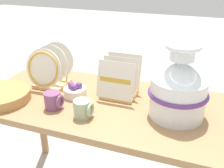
{
  "coord_description": "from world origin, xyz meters",
  "views": [
    {
      "loc": [
        0.43,
        -1.15,
        1.41
      ],
      "look_at": [
        0.0,
        0.0,
        0.85
      ],
      "focal_mm": 42.0,
      "sensor_mm": 36.0,
      "label": 1
    }
  ],
  "objects_px": {
    "mug_plum_glaze": "(53,101)",
    "fruit_bowl": "(75,91)",
    "ceramic_vase": "(179,87)",
    "mug_sage_glaze": "(83,109)",
    "dish_rack_round_plates": "(50,71)",
    "dish_rack_square_plates": "(120,84)",
    "wicker_charger_stack": "(1,96)"
  },
  "relations": [
    {
      "from": "dish_rack_round_plates",
      "to": "mug_plum_glaze",
      "type": "relative_size",
      "value": 2.67
    },
    {
      "from": "wicker_charger_stack",
      "to": "ceramic_vase",
      "type": "bearing_deg",
      "value": 10.75
    },
    {
      "from": "dish_rack_round_plates",
      "to": "mug_plum_glaze",
      "type": "height_order",
      "value": "dish_rack_round_plates"
    },
    {
      "from": "mug_plum_glaze",
      "to": "dish_rack_square_plates",
      "type": "bearing_deg",
      "value": 42.66
    },
    {
      "from": "ceramic_vase",
      "to": "mug_plum_glaze",
      "type": "bearing_deg",
      "value": -166.12
    },
    {
      "from": "mug_plum_glaze",
      "to": "mug_sage_glaze",
      "type": "height_order",
      "value": "same"
    },
    {
      "from": "ceramic_vase",
      "to": "wicker_charger_stack",
      "type": "bearing_deg",
      "value": -169.25
    },
    {
      "from": "dish_rack_round_plates",
      "to": "mug_plum_glaze",
      "type": "xyz_separation_m",
      "value": [
        0.16,
        -0.22,
        -0.05
      ]
    },
    {
      "from": "wicker_charger_stack",
      "to": "fruit_bowl",
      "type": "bearing_deg",
      "value": 27.6
    },
    {
      "from": "dish_rack_round_plates",
      "to": "dish_rack_square_plates",
      "type": "xyz_separation_m",
      "value": [
        0.43,
        0.03,
        -0.02
      ]
    },
    {
      "from": "ceramic_vase",
      "to": "dish_rack_square_plates",
      "type": "xyz_separation_m",
      "value": [
        -0.33,
        0.1,
        -0.08
      ]
    },
    {
      "from": "mug_plum_glaze",
      "to": "fruit_bowl",
      "type": "relative_size",
      "value": 0.73
    },
    {
      "from": "dish_rack_square_plates",
      "to": "wicker_charger_stack",
      "type": "bearing_deg",
      "value": -154.84
    },
    {
      "from": "ceramic_vase",
      "to": "dish_rack_square_plates",
      "type": "distance_m",
      "value": 0.35
    },
    {
      "from": "mug_sage_glaze",
      "to": "fruit_bowl",
      "type": "bearing_deg",
      "value": 127.47
    },
    {
      "from": "wicker_charger_stack",
      "to": "mug_sage_glaze",
      "type": "distance_m",
      "value": 0.49
    },
    {
      "from": "dish_rack_square_plates",
      "to": "mug_sage_glaze",
      "type": "bearing_deg",
      "value": -108.66
    },
    {
      "from": "ceramic_vase",
      "to": "wicker_charger_stack",
      "type": "relative_size",
      "value": 1.16
    },
    {
      "from": "ceramic_vase",
      "to": "dish_rack_round_plates",
      "type": "bearing_deg",
      "value": 174.31
    },
    {
      "from": "ceramic_vase",
      "to": "dish_rack_round_plates",
      "type": "xyz_separation_m",
      "value": [
        -0.75,
        0.07,
        -0.05
      ]
    },
    {
      "from": "dish_rack_round_plates",
      "to": "ceramic_vase",
      "type": "bearing_deg",
      "value": -5.69
    },
    {
      "from": "ceramic_vase",
      "to": "mug_sage_glaze",
      "type": "height_order",
      "value": "ceramic_vase"
    },
    {
      "from": "dish_rack_round_plates",
      "to": "fruit_bowl",
      "type": "distance_m",
      "value": 0.22
    },
    {
      "from": "wicker_charger_stack",
      "to": "mug_plum_glaze",
      "type": "bearing_deg",
      "value": 4.66
    },
    {
      "from": "ceramic_vase",
      "to": "wicker_charger_stack",
      "type": "height_order",
      "value": "ceramic_vase"
    },
    {
      "from": "mug_plum_glaze",
      "to": "fruit_bowl",
      "type": "xyz_separation_m",
      "value": [
        0.04,
        0.16,
        -0.01
      ]
    },
    {
      "from": "ceramic_vase",
      "to": "dish_rack_square_plates",
      "type": "height_order",
      "value": "ceramic_vase"
    },
    {
      "from": "dish_rack_round_plates",
      "to": "wicker_charger_stack",
      "type": "relative_size",
      "value": 0.79
    },
    {
      "from": "ceramic_vase",
      "to": "mug_plum_glaze",
      "type": "relative_size",
      "value": 3.92
    },
    {
      "from": "ceramic_vase",
      "to": "dish_rack_round_plates",
      "type": "height_order",
      "value": "ceramic_vase"
    },
    {
      "from": "mug_sage_glaze",
      "to": "dish_rack_round_plates",
      "type": "bearing_deg",
      "value": 143.91
    },
    {
      "from": "dish_rack_round_plates",
      "to": "dish_rack_square_plates",
      "type": "relative_size",
      "value": 1.12
    }
  ]
}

